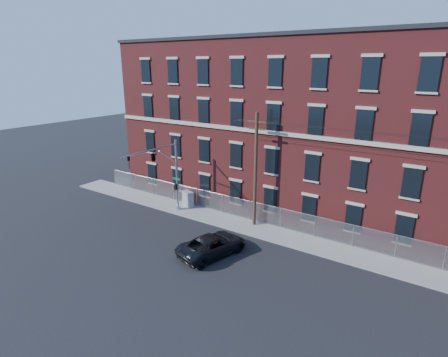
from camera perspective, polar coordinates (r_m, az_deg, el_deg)
name	(u,v)px	position (r m, az deg, el deg)	size (l,w,h in m)	color
ground	(198,244)	(29.70, -4.08, -10.22)	(140.00, 140.00, 0.00)	black
sidewalk	(368,259)	(29.36, 21.78, -11.75)	(65.00, 3.00, 0.12)	#999690
mill_building	(404,133)	(35.26, 26.54, 6.44)	(55.30, 14.32, 16.30)	maroon
chain_link_fence	(374,240)	(30.07, 22.56, -9.00)	(59.06, 0.06, 1.85)	#A5A8AD
traffic_signal_mast	(159,163)	(33.02, -10.19, 2.45)	(0.90, 6.75, 7.00)	#9EA0A5
utility_pole_near	(256,168)	(31.06, 5.00, 1.62)	(1.80, 0.28, 10.00)	#443222
pickup_truck	(213,245)	(27.81, -1.82, -10.41)	(2.58, 5.60, 1.56)	black
utility_cabinet	(188,199)	(36.66, -5.70, -3.20)	(1.26, 0.63, 1.57)	#929598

